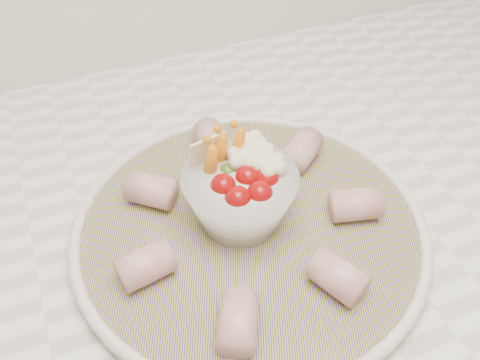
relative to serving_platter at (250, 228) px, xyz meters
name	(u,v)px	position (x,y,z in m)	size (l,w,h in m)	color
serving_platter	(250,228)	(0.00, 0.00, 0.00)	(0.48, 0.48, 0.02)	navy
veggie_bowl	(241,191)	(0.00, 0.02, 0.04)	(0.12, 0.12, 0.10)	silver
cured_meat_rolls	(249,214)	(0.00, 0.00, 0.02)	(0.28, 0.29, 0.03)	#B65361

